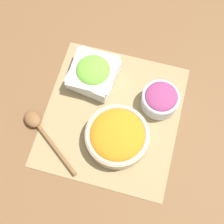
{
  "coord_description": "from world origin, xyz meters",
  "views": [
    {
      "loc": [
        0.32,
        0.09,
        0.94
      ],
      "look_at": [
        0.0,
        0.0,
        0.03
      ],
      "focal_mm": 50.0,
      "sensor_mm": 36.0,
      "label": 1
    }
  ],
  "objects_px": {
    "lettuce_bowl": "(93,73)",
    "wooden_spoon": "(39,127)",
    "carrot_bowl": "(117,136)",
    "onion_bowl": "(160,99)"
  },
  "relations": [
    {
      "from": "carrot_bowl",
      "to": "lettuce_bowl",
      "type": "bearing_deg",
      "value": -145.12
    },
    {
      "from": "carrot_bowl",
      "to": "onion_bowl",
      "type": "relative_size",
      "value": 1.66
    },
    {
      "from": "onion_bowl",
      "to": "wooden_spoon",
      "type": "distance_m",
      "value": 0.39
    },
    {
      "from": "onion_bowl",
      "to": "wooden_spoon",
      "type": "xyz_separation_m",
      "value": [
        0.18,
        -0.34,
        -0.03
      ]
    },
    {
      "from": "carrot_bowl",
      "to": "wooden_spoon",
      "type": "bearing_deg",
      "value": -83.41
    },
    {
      "from": "lettuce_bowl",
      "to": "wooden_spoon",
      "type": "xyz_separation_m",
      "value": [
        0.21,
        -0.12,
        -0.03
      ]
    },
    {
      "from": "carrot_bowl",
      "to": "wooden_spoon",
      "type": "height_order",
      "value": "carrot_bowl"
    },
    {
      "from": "lettuce_bowl",
      "to": "onion_bowl",
      "type": "bearing_deg",
      "value": 81.63
    },
    {
      "from": "carrot_bowl",
      "to": "lettuce_bowl",
      "type": "distance_m",
      "value": 0.22
    },
    {
      "from": "carrot_bowl",
      "to": "onion_bowl",
      "type": "bearing_deg",
      "value": 146.28
    }
  ]
}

